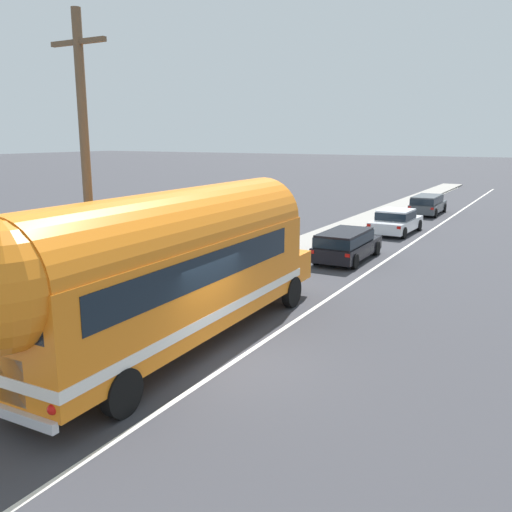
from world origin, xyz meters
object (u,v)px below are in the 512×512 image
(utility_pole, at_px, (87,176))
(car_third, at_px, (427,203))
(painted_bus, at_px, (166,265))
(car_lead, at_px, (346,243))
(car_second, at_px, (396,220))

(utility_pole, distance_m, car_third, 29.66)
(painted_bus, height_order, car_third, painted_bus)
(painted_bus, height_order, car_lead, painted_bus)
(painted_bus, relative_size, car_second, 2.76)
(utility_pole, bearing_deg, painted_bus, 2.99)
(utility_pole, height_order, painted_bus, utility_pole)
(car_lead, bearing_deg, car_third, 90.65)
(car_second, bearing_deg, utility_pole, -97.15)
(utility_pole, height_order, car_second, utility_pole)
(utility_pole, relative_size, car_third, 1.79)
(painted_bus, xyz_separation_m, car_third, (-0.00, 29.22, -1.50))
(car_third, bearing_deg, car_second, -88.88)
(utility_pole, xyz_separation_m, car_lead, (2.60, 12.44, -3.63))
(utility_pole, xyz_separation_m, painted_bus, (2.41, 0.13, -2.12))
(car_lead, bearing_deg, utility_pole, -101.81)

